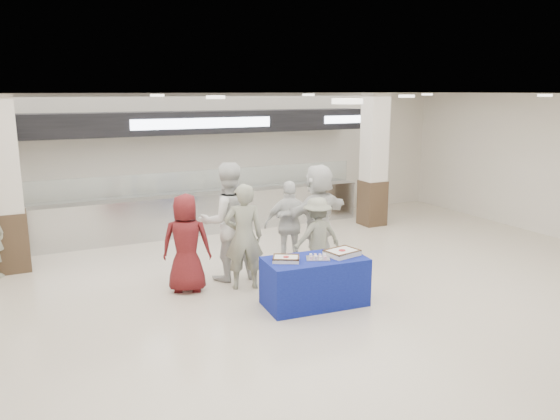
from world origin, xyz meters
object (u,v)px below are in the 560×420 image
sheet_cake_right (342,252)px  soldier_b (317,236)px  soldier_a (244,237)px  civilian_white (318,214)px  sheet_cake_left (286,258)px  cupcake_tray (318,257)px  display_table (315,281)px  chef_short (290,225)px  chef_tall (228,222)px  civilian_maroon (186,243)px

sheet_cake_right → soldier_b: 1.32m
soldier_a → civilian_white: (1.79, 0.65, 0.07)m
soldier_b → sheet_cake_left: bearing=45.9°
cupcake_tray → soldier_b: soldier_b is taller
display_table → sheet_cake_right: bearing=-1.9°
sheet_cake_left → chef_short: bearing=61.0°
sheet_cake_left → chef_short: 2.01m
chef_short → civilian_white: size_ratio=0.85×
cupcake_tray → chef_short: size_ratio=0.26×
sheet_cake_left → sheet_cake_right: (0.91, -0.12, 0.01)m
chef_tall → civilian_maroon: bearing=22.4°
sheet_cake_right → civilian_maroon: civilian_maroon is taller
soldier_b → civilian_white: bearing=-119.2°
sheet_cake_left → civilian_white: size_ratio=0.26×
civilian_white → cupcake_tray: bearing=43.2°
display_table → soldier_a: (-0.70, 1.16, 0.52)m
sheet_cake_left → civilian_maroon: civilian_maroon is taller
chef_tall → soldier_b: 1.62m
soldier_b → cupcake_tray: bearing=62.5°
soldier_a → sheet_cake_right: bearing=148.1°
display_table → cupcake_tray: bearing=-55.6°
display_table → soldier_b: 1.48m
chef_short → civilian_white: (0.59, -0.02, 0.14)m
civilian_maroon → chef_short: chef_short is taller
display_table → civilian_maroon: 2.19m
civilian_maroon → civilian_white: 2.71m
civilian_maroon → chef_short: 2.13m
display_table → soldier_a: 1.45m
sheet_cake_right → soldier_a: soldier_a is taller
sheet_cake_left → chef_short: (0.97, 1.75, 0.03)m
chef_tall → soldier_b: bearing=165.4°
civilian_maroon → display_table: bearing=160.0°
display_table → cupcake_tray: (0.03, -0.04, 0.40)m
chef_tall → chef_short: (1.27, 0.09, -0.21)m
civilian_maroon → soldier_b: bearing=-162.9°
sheet_cake_right → civilian_white: 1.97m
civilian_maroon → soldier_a: (0.89, -0.29, 0.07)m
cupcake_tray → soldier_b: 1.47m
display_table → civilian_white: 2.19m
soldier_a → civilian_white: bearing=-145.4°
soldier_a → chef_tall: chef_tall is taller
cupcake_tray → display_table: bearing=119.6°
cupcake_tray → civilian_white: 2.15m
display_table → soldier_b: bearing=63.5°
chef_tall → chef_short: chef_tall is taller
civilian_white → civilian_maroon: bearing=-9.1°
cupcake_tray → civilian_maroon: civilian_maroon is taller
soldier_a → soldier_b: soldier_a is taller
sheet_cake_left → civilian_maroon: (-1.13, 1.38, 0.03)m
cupcake_tray → soldier_b: bearing=60.4°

